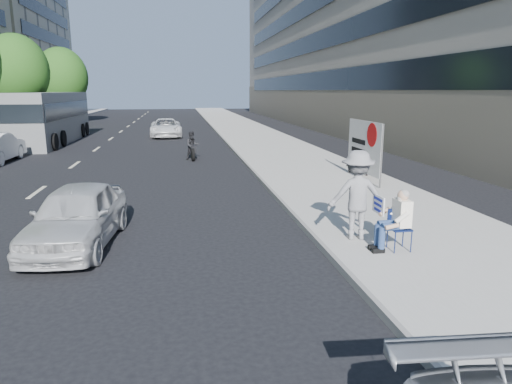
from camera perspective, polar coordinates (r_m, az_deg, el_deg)
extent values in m
plane|color=black|center=(9.21, 0.95, -9.33)|extent=(160.00, 160.00, 0.00)
cube|color=#A09D96|center=(29.14, 1.59, 5.96)|extent=(5.00, 120.00, 0.15)
cube|color=gray|center=(44.94, 16.07, 20.53)|extent=(14.00, 70.00, 20.00)
cylinder|color=#382616|center=(40.33, -27.31, 8.44)|extent=(0.30, 0.30, 2.97)
ellipsoid|color=#224D14|center=(40.30, -27.81, 13.26)|extent=(4.80, 4.80, 5.52)
cylinder|color=#382616|center=(53.83, -22.83, 9.37)|extent=(0.30, 0.30, 2.62)
ellipsoid|color=#224D14|center=(53.81, -23.15, 13.05)|extent=(5.40, 5.40, 6.21)
cylinder|color=navy|center=(9.85, 16.98, -6.10)|extent=(0.02, 0.02, 0.45)
cylinder|color=navy|center=(10.02, 18.83, -5.93)|extent=(0.02, 0.02, 0.45)
cylinder|color=navy|center=(10.16, 16.08, -5.48)|extent=(0.02, 0.02, 0.45)
cylinder|color=navy|center=(10.32, 17.89, -5.32)|extent=(0.02, 0.02, 0.45)
cube|color=navy|center=(10.01, 17.54, -4.40)|extent=(0.40, 0.40, 0.03)
cube|color=navy|center=(10.13, 17.12, -3.09)|extent=(0.40, 0.02, 0.40)
cylinder|color=navy|center=(9.81, 16.68, -4.18)|extent=(0.44, 0.17, 0.17)
cylinder|color=navy|center=(9.78, 15.43, -5.55)|extent=(0.14, 0.14, 0.46)
cube|color=black|center=(9.84, 15.02, -7.07)|extent=(0.26, 0.11, 0.10)
cylinder|color=navy|center=(9.98, 16.18, -3.86)|extent=(0.44, 0.17, 0.17)
cylinder|color=navy|center=(9.95, 14.95, -5.21)|extent=(0.14, 0.14, 0.46)
cube|color=black|center=(10.01, 14.55, -6.70)|extent=(0.26, 0.11, 0.10)
cube|color=white|center=(9.93, 17.77, -2.48)|extent=(0.26, 0.42, 0.56)
sphere|color=tan|center=(9.85, 17.91, -0.40)|extent=(0.23, 0.23, 0.23)
ellipsoid|color=gray|center=(9.85, 18.03, -0.23)|extent=(0.22, 0.24, 0.19)
ellipsoid|color=gray|center=(9.82, 17.47, -0.82)|extent=(0.10, 0.14, 0.13)
cylinder|color=white|center=(9.68, 17.77, -3.05)|extent=(0.30, 0.10, 0.25)
cylinder|color=tan|center=(9.64, 16.63, -4.15)|extent=(0.29, 0.09, 0.14)
cylinder|color=white|center=(10.12, 16.76, -2.02)|extent=(0.26, 0.20, 0.32)
cylinder|color=tan|center=(10.21, 15.73, -2.41)|extent=(0.30, 0.21, 0.18)
cube|color=white|center=(10.28, 15.07, -1.52)|extent=(0.03, 0.55, 0.40)
imported|color=gray|center=(10.42, 12.50, -0.38)|extent=(1.38, 0.91, 2.01)
imported|color=black|center=(18.38, 14.25, 4.59)|extent=(0.74, 0.65, 1.70)
cylinder|color=#4C4C4C|center=(16.08, 15.43, 4.32)|extent=(0.06, 0.06, 2.20)
cylinder|color=#4C4C4C|center=(18.82, 11.62, 5.66)|extent=(0.06, 0.06, 2.20)
cube|color=silver|center=(17.42, 13.34, 5.53)|extent=(0.04, 3.00, 1.90)
cylinder|color=#A50C0C|center=(16.72, 14.28, 6.93)|extent=(0.01, 0.84, 0.84)
cube|color=black|center=(17.85, 12.68, 6.22)|extent=(0.01, 1.30, 0.18)
cube|color=black|center=(17.89, 12.62, 5.10)|extent=(0.01, 1.30, 0.18)
cube|color=black|center=(17.94, 12.57, 3.99)|extent=(0.01, 1.30, 0.18)
imported|color=silver|center=(11.01, -21.48, -2.75)|extent=(2.00, 4.20, 1.39)
imported|color=white|center=(35.32, -11.20, 7.88)|extent=(2.41, 4.97, 1.36)
cylinder|color=black|center=(22.85, -7.89, 4.63)|extent=(0.18, 0.65, 0.64)
cylinder|color=black|center=(24.23, -7.99, 5.08)|extent=(0.18, 0.65, 0.64)
cube|color=black|center=(23.51, -7.96, 5.42)|extent=(0.36, 1.22, 0.35)
imported|color=black|center=(23.39, -7.96, 5.78)|extent=(0.74, 0.60, 1.42)
cube|color=slate|center=(33.74, -24.30, 8.46)|extent=(2.60, 12.02, 3.30)
cube|color=black|center=(34.06, -26.47, 9.22)|extent=(0.16, 11.50, 1.00)
cube|color=black|center=(33.42, -22.25, 9.56)|extent=(0.16, 11.50, 1.00)
cube|color=black|center=(27.94, -27.47, 8.66)|extent=(2.40, 0.08, 1.00)
cylinder|color=black|center=(29.89, -28.55, 5.43)|extent=(0.26, 1.00, 1.00)
cylinder|color=black|center=(29.17, -23.90, 5.74)|extent=(0.26, 1.00, 1.00)
cylinder|color=black|center=(31.78, -27.41, 5.89)|extent=(0.26, 1.00, 1.00)
cylinder|color=black|center=(31.11, -23.01, 6.18)|extent=(0.26, 1.00, 1.00)
cylinder|color=black|center=(37.51, -24.67, 6.97)|extent=(0.26, 1.00, 1.00)
cylinder|color=black|center=(36.95, -20.90, 7.22)|extent=(0.26, 1.00, 1.00)
cylinder|color=black|center=(38.96, -24.11, 7.19)|extent=(0.26, 1.00, 1.00)
cylinder|color=black|center=(38.41, -20.47, 7.43)|extent=(0.26, 1.00, 1.00)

